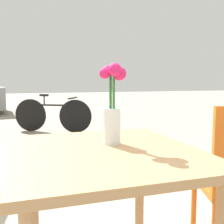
{
  "coord_description": "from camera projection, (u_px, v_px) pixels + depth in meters",
  "views": [
    {
      "loc": [
        -0.3,
        -1.03,
        0.99
      ],
      "look_at": [
        0.06,
        0.08,
        0.85
      ],
      "focal_mm": 45.0,
      "sensor_mm": 36.0,
      "label": 1
    }
  ],
  "objects": [
    {
      "name": "bicycle",
      "position": [
        53.0,
        115.0,
        5.28
      ],
      "size": [
        1.35,
        0.77,
        0.71
      ],
      "color": "black",
      "rests_on": "ground_plane"
    },
    {
      "name": "flower_vase",
      "position": [
        112.0,
        110.0,
        1.17
      ],
      "size": [
        0.11,
        0.12,
        0.34
      ],
      "color": "silver",
      "rests_on": "table_front"
    },
    {
      "name": "table_front",
      "position": [
        105.0,
        179.0,
        1.11
      ],
      "size": [
        0.72,
        0.79,
        0.72
      ],
      "color": "tan",
      "rests_on": "ground_plane"
    }
  ]
}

